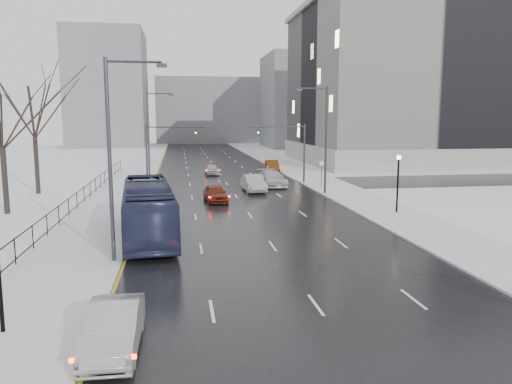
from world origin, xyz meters
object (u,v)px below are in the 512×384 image
lamppost_r_mid (398,175)px  no_uturn_sign (322,166)px  bus (148,210)px  sedan_right_distant (272,166)px  streetlight_l_near (114,150)px  sedan_center_far (212,169)px  sedan_right_far (272,178)px  sedan_center_near (215,193)px  sedan_right_near (253,183)px  mast_signal_left (157,147)px  streetlight_l_far (150,132)px  streetlight_r_mid (324,135)px  tree_park_e (39,195)px  sedan_left_near (114,328)px  mast_signal_right (295,146)px  tree_park_d (8,215)px

lamppost_r_mid → no_uturn_sign: (-1.80, 14.00, -0.64)m
bus → sedan_right_distant: bearing=63.2°
streetlight_l_near → sedan_center_far: (7.11, 37.84, -4.90)m
bus → sedan_right_far: size_ratio=2.12×
lamppost_r_mid → sedan_center_far: (-12.06, 27.84, -2.23)m
sedan_center_near → sedan_right_near: (4.09, 5.42, 0.10)m
no_uturn_sign → sedan_right_distant: no_uturn_sign is taller
no_uturn_sign → sedan_center_far: no_uturn_sign is taller
mast_signal_left → sedan_right_near: 11.21m
sedan_right_far → sedan_center_far: size_ratio=1.42×
sedan_right_near → sedan_right_far: bearing=51.7°
streetlight_l_far → bus: bearing=-87.5°
bus → sedan_center_far: 33.15m
streetlight_l_far → lamppost_r_mid: size_ratio=2.34×
streetlight_r_mid → sedan_center_far: (-9.22, 17.84, -4.90)m
tree_park_e → streetlight_l_near: 26.61m
sedan_left_near → mast_signal_right: bearing=69.7°
sedan_left_near → streetlight_l_near: bearing=96.5°
sedan_right_near → sedan_right_far: size_ratio=0.89×
bus → mast_signal_left: bearing=85.9°
tree_park_e → sedan_right_near: 20.26m
streetlight_r_mid → sedan_center_near: size_ratio=2.35×
bus → sedan_right_near: bearing=57.8°
streetlight_l_near → mast_signal_left: streetlight_l_near is taller
mast_signal_right → tree_park_d: bearing=-150.9°
streetlight_l_near → mast_signal_left: (0.84, 28.00, -1.51)m
tree_park_d → tree_park_e: bearing=92.3°
sedan_center_far → no_uturn_sign: bearing=-53.7°
streetlight_l_near → lamppost_r_mid: (19.17, 10.00, -2.67)m
lamppost_r_mid → sedan_left_near: (-18.20, -19.70, -2.17)m
streetlight_r_mid → streetlight_l_near: bearing=-129.2°
bus → sedan_center_far: size_ratio=3.02×
tree_park_d → streetlight_l_far: bearing=61.8°
sedan_center_near → sedan_right_near: sedan_right_near is taller
lamppost_r_mid → sedan_center_far: bearing=113.4°
tree_park_d → lamppost_r_mid: tree_park_d is taller
streetlight_r_mid → lamppost_r_mid: streetlight_r_mid is taller
sedan_center_near → sedan_right_distant: 25.10m
tree_park_e → sedan_center_near: (16.11, -6.72, 0.77)m
streetlight_r_mid → mast_signal_left: 17.50m
streetlight_r_mid → sedan_left_near: streetlight_r_mid is taller
mast_signal_right → bus: mast_signal_right is taller
streetlight_r_mid → sedan_right_near: bearing=156.4°
mast_signal_right → sedan_center_far: 13.36m
tree_park_d → bus: tree_park_d is taller
lamppost_r_mid → mast_signal_right: 18.41m
streetlight_l_far → mast_signal_right: 16.07m
mast_signal_right → sedan_right_near: size_ratio=1.29×
mast_signal_right → bus: bearing=-122.2°
mast_signal_right → lamppost_r_mid: bearing=-78.5°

